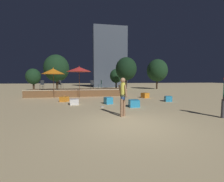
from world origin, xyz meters
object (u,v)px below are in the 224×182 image
cube_seat_0 (134,103)px  bistro_chair_1 (42,84)px  cube_seat_5 (145,95)px  background_tree_4 (157,70)px  background_tree_1 (116,76)px  cube_seat_4 (64,99)px  bistro_chair_0 (60,84)px  frisbee_disc (102,107)px  bistro_chair_3 (92,83)px  background_tree_0 (126,69)px  person_1 (123,95)px  cube_seat_2 (74,102)px  cube_seat_1 (108,101)px  bistro_chair_2 (101,83)px  cube_seat_3 (168,99)px  patio_umbrella_1 (53,71)px  background_tree_3 (57,68)px  background_tree_2 (33,77)px  patio_umbrella_0 (79,69)px

cube_seat_0 → bistro_chair_1: (-7.49, 7.82, 1.05)m
cube_seat_5 → background_tree_4: size_ratio=0.14×
cube_seat_0 → background_tree_1: 18.23m
cube_seat_4 → bistro_chair_0: (-0.97, 4.42, 1.09)m
frisbee_disc → background_tree_4: background_tree_4 is taller
cube_seat_5 → bistro_chair_3: bistro_chair_3 is taller
frisbee_disc → background_tree_0: size_ratio=0.05×
person_1 → background_tree_0: size_ratio=0.36×
cube_seat_2 → bistro_chair_0: (-1.85, 6.05, 1.08)m
bistro_chair_0 → cube_seat_1: bearing=-106.4°
background_tree_1 → background_tree_4: (6.96, -2.08, 0.95)m
bistro_chair_2 → background_tree_1: (3.80, 9.69, 1.05)m
cube_seat_1 → cube_seat_3: size_ratio=1.11×
patio_umbrella_1 → cube_seat_3: size_ratio=4.91×
cube_seat_1 → cube_seat_2: (-2.34, 0.09, -0.04)m
cube_seat_2 → frisbee_disc: size_ratio=2.58×
cube_seat_1 → bistro_chair_2: bistro_chair_2 is taller
background_tree_4 → bistro_chair_2: bearing=-144.7°
bistro_chair_1 → background_tree_3: (0.35, 6.38, 2.06)m
background_tree_1 → background_tree_2: (-13.07, -3.09, -0.19)m
cube_seat_2 → frisbee_disc: 2.16m
background_tree_3 → bistro_chair_3: bearing=-54.7°
cube_seat_2 → background_tree_3: (-3.38, 12.69, 3.14)m
patio_umbrella_1 → frisbee_disc: patio_umbrella_1 is taller
background_tree_3 → cube_seat_4: bearing=-77.3°
cube_seat_2 → background_tree_0: background_tree_0 is taller
background_tree_4 → frisbee_disc: bearing=-126.4°
cube_seat_4 → background_tree_0: background_tree_0 is taller
person_1 → bistro_chair_3: bearing=-117.2°
cube_seat_3 → bistro_chair_2: 8.05m
cube_seat_3 → background_tree_3: 16.59m
bistro_chair_2 → patio_umbrella_1: bearing=-70.9°
frisbee_disc → cube_seat_2: bearing=145.9°
bistro_chair_3 → background_tree_3: 8.62m
patio_umbrella_1 → background_tree_3: background_tree_3 is taller
bistro_chair_1 → bistro_chair_3: size_ratio=1.00×
patio_umbrella_1 → background_tree_3: (-1.19, 8.28, 0.86)m
cube_seat_1 → bistro_chair_0: bistro_chair_0 is taller
bistro_chair_0 → frisbee_disc: 8.22m
cube_seat_2 → cube_seat_5: bearing=23.7°
cube_seat_5 → cube_seat_0: bearing=-120.4°
patio_umbrella_0 → cube_seat_5: size_ratio=4.07×
cube_seat_4 → person_1: size_ratio=0.40×
frisbee_disc → background_tree_4: size_ratio=0.05×
cube_seat_0 → bistro_chair_1: bearing=133.8°
cube_seat_2 → cube_seat_3: 7.12m
bistro_chair_0 → background_tree_0: bearing=-17.3°
patio_umbrella_1 → cube_seat_3: (9.31, -4.18, -2.26)m
background_tree_4 → cube_seat_0: bearing=-120.9°
cube_seat_0 → bistro_chair_1: size_ratio=0.71×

